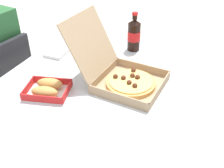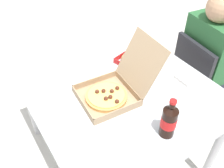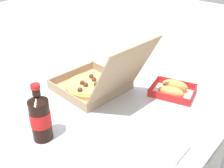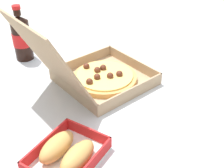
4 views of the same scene
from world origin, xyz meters
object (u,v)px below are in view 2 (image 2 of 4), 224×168
at_px(paper_menu, 44,80).
at_px(napkin_pile, 187,78).
at_px(pizza_box_open, 113,90).
at_px(chair, 199,79).
at_px(diner_person, 212,55).
at_px(cola_bottle, 169,120).
at_px(bread_side_box, 132,58).

bearing_deg(paper_menu, napkin_pile, 65.35).
relative_size(pizza_box_open, napkin_pile, 4.08).
xyz_separation_m(chair, pizza_box_open, (0.02, -0.81, 0.31)).
distance_m(diner_person, cola_bottle, 0.89).
bearing_deg(diner_person, cola_bottle, -65.06).
xyz_separation_m(pizza_box_open, napkin_pile, (0.12, 0.45, -0.04)).
relative_size(chair, pizza_box_open, 1.85).
height_order(cola_bottle, napkin_pile, cola_bottle).
distance_m(bread_side_box, paper_menu, 0.57).
relative_size(bread_side_box, paper_menu, 1.05).
distance_m(chair, pizza_box_open, 0.87).
xyz_separation_m(diner_person, paper_menu, (-0.33, -1.14, 0.06)).
height_order(diner_person, bread_side_box, diner_person).
bearing_deg(napkin_pile, chair, 111.61).
bearing_deg(chair, bread_side_box, -109.63).
relative_size(paper_menu, napkin_pile, 1.91).
bearing_deg(chair, cola_bottle, -62.92).
distance_m(paper_menu, napkin_pile, 0.86).
height_order(diner_person, napkin_pile, diner_person).
bearing_deg(pizza_box_open, paper_menu, -141.21).
bearing_deg(diner_person, pizza_box_open, -89.24).
xyz_separation_m(diner_person, bread_side_box, (-0.20, -0.59, 0.08)).
bearing_deg(paper_menu, pizza_box_open, 46.61).
xyz_separation_m(chair, bread_side_box, (-0.19, -0.53, 0.29)).
height_order(pizza_box_open, cola_bottle, pizza_box_open).
height_order(chair, bread_side_box, chair).
distance_m(pizza_box_open, paper_menu, 0.44).
bearing_deg(chair, paper_menu, -106.49).
bearing_deg(bread_side_box, cola_bottle, -20.22).
xyz_separation_m(paper_menu, napkin_pile, (0.46, 0.73, 0.01)).
bearing_deg(pizza_box_open, chair, 91.32).
xyz_separation_m(bread_side_box, napkin_pile, (0.33, 0.17, -0.02)).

